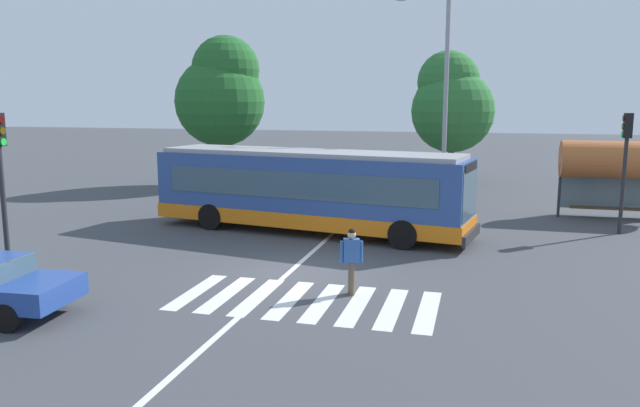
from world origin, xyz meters
TOP-DOWN VIEW (x-y plane):
  - ground_plane at (0.00, 0.00)m, footprint 160.00×160.00m
  - city_transit_bus at (-1.24, 5.36)m, footprint 12.39×4.57m
  - pedestrian_crossing_street at (1.87, -1.64)m, footprint 0.56×0.36m
  - parked_car_charcoal at (-5.55, 13.39)m, footprint 2.07×4.59m
  - parked_car_teal at (-2.82, 14.08)m, footprint 2.21×4.64m
  - parked_car_blue at (-0.19, 13.91)m, footprint 1.93×4.53m
  - parked_car_red at (2.54, 13.53)m, footprint 2.00×4.57m
  - traffic_light_near_corner at (-7.76, -2.52)m, footprint 0.33×0.32m
  - traffic_light_far_corner at (10.01, 8.01)m, footprint 0.33×0.32m
  - bus_stop_shelter at (10.37, 11.00)m, footprint 4.49×1.54m
  - twin_arm_street_lamp at (3.28, 11.81)m, footprint 4.74×0.32m
  - background_tree_left at (-9.52, 16.47)m, footprint 5.10×5.10m
  - background_tree_right at (3.08, 20.83)m, footprint 4.84×4.84m
  - crosswalk_painted_stripes at (0.90, -2.45)m, footprint 6.40×3.03m
  - lane_center_line at (-0.28, 2.00)m, footprint 0.16×24.00m

SIDE VIEW (x-z plane):
  - ground_plane at x=0.00m, z-range 0.00..0.00m
  - lane_center_line at x=-0.28m, z-range 0.00..0.01m
  - crosswalk_painted_stripes at x=0.90m, z-range 0.00..0.01m
  - parked_car_charcoal at x=-5.55m, z-range 0.09..1.44m
  - parked_car_teal at x=-2.82m, z-range 0.09..1.44m
  - parked_car_blue at x=-0.19m, z-range 0.09..1.44m
  - parked_car_red at x=2.54m, z-range 0.09..1.44m
  - pedestrian_crossing_street at x=1.87m, z-range 0.11..1.83m
  - city_transit_bus at x=-1.24m, z-range 0.06..3.12m
  - bus_stop_shelter at x=10.37m, z-range 0.79..4.04m
  - traffic_light_far_corner at x=10.01m, z-range 0.77..5.22m
  - traffic_light_near_corner at x=-7.76m, z-range 0.79..5.35m
  - background_tree_right at x=3.08m, z-range 0.87..8.64m
  - background_tree_left at x=-9.52m, z-range 1.08..9.59m
  - twin_arm_street_lamp at x=3.28m, z-range 1.07..10.68m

